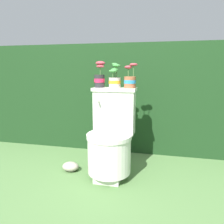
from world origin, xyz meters
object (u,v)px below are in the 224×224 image
at_px(potted_plant_midleft, 115,80).
at_px(potted_plant_middle, 130,80).
at_px(toilet, 111,138).
at_px(potted_plant_left, 100,77).
at_px(garden_stone, 71,167).

xyz_separation_m(potted_plant_midleft, potted_plant_middle, (0.15, -0.00, -0.00)).
height_order(toilet, potted_plant_midleft, potted_plant_midleft).
bearing_deg(potted_plant_left, potted_plant_midleft, 1.73).
relative_size(toilet, garden_stone, 5.04).
bearing_deg(potted_plant_middle, toilet, -133.88).
bearing_deg(potted_plant_left, toilet, -45.51).
distance_m(potted_plant_left, potted_plant_middle, 0.29).
distance_m(toilet, potted_plant_midleft, 0.56).
relative_size(toilet, potted_plant_midleft, 3.49).
bearing_deg(potted_plant_left, garden_stone, -144.49).
xyz_separation_m(toilet, potted_plant_left, (-0.15, 0.15, 0.55)).
relative_size(potted_plant_left, garden_stone, 1.55).
xyz_separation_m(potted_plant_left, potted_plant_middle, (0.29, 0.00, -0.02)).
height_order(toilet, potted_plant_left, potted_plant_left).
height_order(potted_plant_midleft, potted_plant_middle, potted_plant_midleft).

